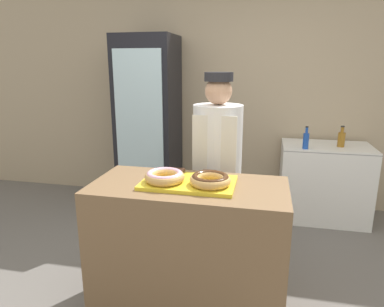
% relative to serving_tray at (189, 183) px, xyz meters
% --- Properties ---
extents(ground_plane, '(14.00, 14.00, 0.00)m').
position_rel_serving_tray_xyz_m(ground_plane, '(0.00, 0.00, -0.94)').
color(ground_plane, '#66605B').
extents(wall_back, '(8.00, 0.06, 2.70)m').
position_rel_serving_tray_xyz_m(wall_back, '(0.00, 2.13, 0.41)').
color(wall_back, tan).
rests_on(wall_back, ground_plane).
extents(display_counter, '(1.26, 0.61, 0.92)m').
position_rel_serving_tray_xyz_m(display_counter, '(0.00, 0.00, -0.47)').
color(display_counter, brown).
rests_on(display_counter, ground_plane).
extents(serving_tray, '(0.59, 0.37, 0.02)m').
position_rel_serving_tray_xyz_m(serving_tray, '(0.00, 0.00, 0.00)').
color(serving_tray, yellow).
rests_on(serving_tray, display_counter).
extents(donut_light_glaze, '(0.25, 0.25, 0.07)m').
position_rel_serving_tray_xyz_m(donut_light_glaze, '(-0.15, -0.04, 0.05)').
color(donut_light_glaze, tan).
rests_on(donut_light_glaze, serving_tray).
extents(donut_chocolate_glaze, '(0.25, 0.25, 0.07)m').
position_rel_serving_tray_xyz_m(donut_chocolate_glaze, '(0.15, -0.04, 0.05)').
color(donut_chocolate_glaze, tan).
rests_on(donut_chocolate_glaze, serving_tray).
extents(brownie_back_left, '(0.09, 0.09, 0.03)m').
position_rel_serving_tray_xyz_m(brownie_back_left, '(-0.11, 0.12, 0.03)').
color(brownie_back_left, black).
rests_on(brownie_back_left, serving_tray).
extents(brownie_back_right, '(0.09, 0.09, 0.03)m').
position_rel_serving_tray_xyz_m(brownie_back_right, '(0.11, 0.12, 0.03)').
color(brownie_back_right, black).
rests_on(brownie_back_right, serving_tray).
extents(baker_person, '(0.39, 0.39, 1.61)m').
position_rel_serving_tray_xyz_m(baker_person, '(0.09, 0.63, -0.09)').
color(baker_person, '#4C4C51').
rests_on(baker_person, ground_plane).
extents(beverage_fridge, '(0.65, 0.63, 1.99)m').
position_rel_serving_tray_xyz_m(beverage_fridge, '(-0.88, 1.76, 0.06)').
color(beverage_fridge, black).
rests_on(beverage_fridge, ground_plane).
extents(chest_freezer, '(0.93, 0.58, 0.83)m').
position_rel_serving_tray_xyz_m(chest_freezer, '(1.12, 1.77, -0.51)').
color(chest_freezer, white).
rests_on(chest_freezer, ground_plane).
extents(bottle_blue, '(0.06, 0.06, 0.23)m').
position_rel_serving_tray_xyz_m(bottle_blue, '(0.87, 1.55, -0.01)').
color(bottle_blue, '#1E4CB2').
rests_on(bottle_blue, chest_freezer).
extents(bottle_amber, '(0.07, 0.07, 0.22)m').
position_rel_serving_tray_xyz_m(bottle_amber, '(1.24, 1.72, -0.02)').
color(bottle_amber, '#99661E').
rests_on(bottle_amber, chest_freezer).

